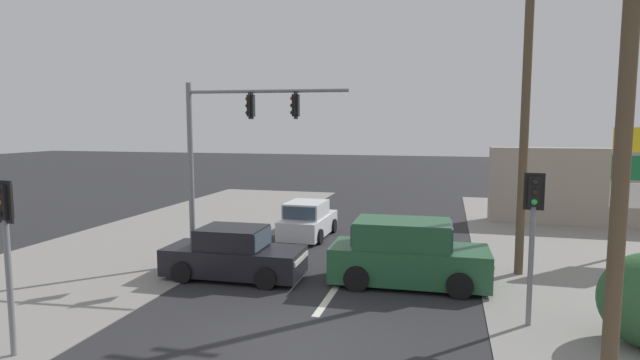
# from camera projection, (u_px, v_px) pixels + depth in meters

# --- Properties ---
(ground_plane) EXTENTS (140.00, 140.00, 0.00)m
(ground_plane) POSITION_uv_depth(u_px,v_px,m) (293.00, 349.00, 10.35)
(ground_plane) COLOR #28282B
(lane_dash_mid) EXTENTS (0.20, 2.40, 0.01)m
(lane_dash_mid) POSITION_uv_depth(u_px,v_px,m) (327.00, 300.00, 13.23)
(lane_dash_mid) COLOR silver
(lane_dash_mid) RESTS_ON ground
(lane_dash_far) EXTENTS (0.20, 2.40, 0.01)m
(lane_dash_far) POSITION_uv_depth(u_px,v_px,m) (359.00, 254.00, 18.05)
(lane_dash_far) COLOR silver
(lane_dash_far) RESTS_ON ground
(kerb_left_verge) EXTENTS (8.00, 40.00, 0.02)m
(kerb_left_verge) POSITION_uv_depth(u_px,v_px,m) (82.00, 267.00, 16.30)
(kerb_left_verge) COLOR gray
(kerb_left_verge) RESTS_ON ground
(utility_pole_foreground_right) EXTENTS (3.78, 0.50, 10.16)m
(utility_pole_foreground_right) POSITION_uv_depth(u_px,v_px,m) (618.00, 72.00, 7.85)
(utility_pole_foreground_right) COLOR brown
(utility_pole_foreground_right) RESTS_ON ground
(utility_pole_midground_right) EXTENTS (1.80, 0.26, 10.19)m
(utility_pole_midground_right) POSITION_uv_depth(u_px,v_px,m) (526.00, 102.00, 15.00)
(utility_pole_midground_right) COLOR brown
(utility_pole_midground_right) RESTS_ON ground
(traffic_signal_mast) EXTENTS (5.28, 0.61, 6.00)m
(traffic_signal_mast) POSITION_uv_depth(u_px,v_px,m) (228.00, 141.00, 16.04)
(traffic_signal_mast) COLOR slate
(traffic_signal_mast) RESTS_ON ground
(pedestal_signal_right_kerb) EXTENTS (0.44, 0.29, 3.56)m
(pedestal_signal_right_kerb) POSITION_uv_depth(u_px,v_px,m) (533.00, 223.00, 11.28)
(pedestal_signal_right_kerb) COLOR slate
(pedestal_signal_right_kerb) RESTS_ON ground
(pedestal_signal_left_kerb) EXTENTS (0.44, 0.30, 3.56)m
(pedestal_signal_left_kerb) POSITION_uv_depth(u_px,v_px,m) (6.00, 238.00, 9.76)
(pedestal_signal_left_kerb) COLOR slate
(pedestal_signal_left_kerb) RESTS_ON ground
(shopfront_wall_far) EXTENTS (12.00, 1.00, 3.60)m
(shopfront_wall_far) POSITION_uv_depth(u_px,v_px,m) (627.00, 188.00, 22.83)
(shopfront_wall_far) COLOR #A39384
(shopfront_wall_far) RESTS_ON ground
(suv_crossing_left) EXTENTS (4.58, 2.15, 1.90)m
(suv_crossing_left) POSITION_uv_depth(u_px,v_px,m) (407.00, 255.00, 14.48)
(suv_crossing_left) COLOR #235633
(suv_crossing_left) RESTS_ON ground
(hatchback_oncoming_mid) EXTENTS (1.85, 3.67, 1.53)m
(hatchback_oncoming_mid) POSITION_uv_depth(u_px,v_px,m) (308.00, 221.00, 20.69)
(hatchback_oncoming_mid) COLOR silver
(hatchback_oncoming_mid) RESTS_ON ground
(sedan_oncoming_near) EXTENTS (4.28, 1.97, 1.56)m
(sedan_oncoming_near) POSITION_uv_depth(u_px,v_px,m) (234.00, 255.00, 15.17)
(sedan_oncoming_near) COLOR black
(sedan_oncoming_near) RESTS_ON ground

